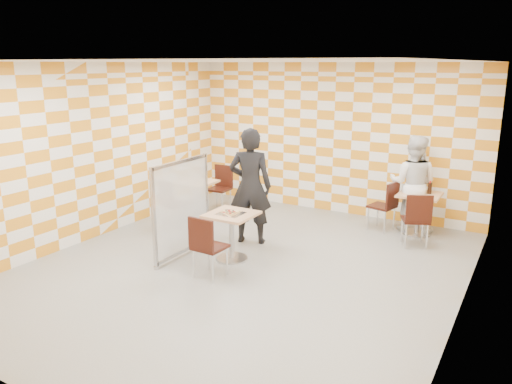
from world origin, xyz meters
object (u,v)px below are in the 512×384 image
(chair_empty_far, at_px, (221,184))
(man_white, at_px, (413,184))
(chair_empty_near, at_px, (171,200))
(sport_bottle, at_px, (416,187))
(second_table, at_px, (419,207))
(chair_second_side, at_px, (387,202))
(partition, at_px, (182,208))
(man_dark, at_px, (250,186))
(soda_bottle, at_px, (430,188))
(main_table, at_px, (232,228))
(empty_table, at_px, (196,193))
(chair_second_front, at_px, (417,216))
(chair_main_front, at_px, (206,243))

(chair_empty_far, relative_size, man_white, 0.53)
(chair_empty_near, bearing_deg, sport_bottle, 28.22)
(second_table, distance_m, chair_second_side, 0.55)
(partition, relative_size, man_white, 0.88)
(chair_empty_far, xyz_separation_m, man_white, (3.75, 0.58, 0.33))
(man_dark, xyz_separation_m, soda_bottle, (2.54, 1.91, -0.13))
(chair_empty_far, xyz_separation_m, soda_bottle, (4.07, 0.50, 0.31))
(main_table, distance_m, empty_table, 2.29)
(chair_empty_far, bearing_deg, soda_bottle, 7.04)
(empty_table, relative_size, soda_bottle, 3.26)
(main_table, distance_m, chair_second_side, 3.05)
(chair_empty_far, bearing_deg, man_dark, -42.50)
(chair_second_side, bearing_deg, main_table, -123.77)
(second_table, height_order, sport_bottle, sport_bottle)
(main_table, relative_size, chair_second_side, 0.81)
(empty_table, bearing_deg, chair_empty_far, 84.23)
(chair_second_front, xyz_separation_m, soda_bottle, (0.02, 0.78, 0.31))
(man_dark, xyz_separation_m, sport_bottle, (2.28, 1.96, -0.14))
(chair_empty_near, height_order, chair_empty_far, same)
(main_table, bearing_deg, chair_empty_near, 158.37)
(chair_main_front, distance_m, man_white, 4.13)
(chair_main_front, relative_size, chair_second_front, 1.00)
(main_table, relative_size, man_dark, 0.38)
(sport_bottle, relative_size, soda_bottle, 0.87)
(soda_bottle, bearing_deg, chair_empty_near, -153.86)
(chair_empty_near, bearing_deg, chair_main_front, -38.97)
(man_white, bearing_deg, sport_bottle, 155.51)
(empty_table, bearing_deg, partition, -59.48)
(empty_table, bearing_deg, man_dark, -21.18)
(empty_table, xyz_separation_m, chair_main_front, (1.85, -2.26, 0.04))
(second_table, relative_size, man_white, 0.43)
(soda_bottle, bearing_deg, chair_empty_far, -172.96)
(second_table, bearing_deg, sport_bottle, 130.00)
(empty_table, xyz_separation_m, man_white, (3.83, 1.36, 0.37))
(chair_empty_far, bearing_deg, man_white, 8.80)
(chair_second_front, relative_size, partition, 0.60)
(chair_second_side, relative_size, man_white, 0.53)
(main_table, bearing_deg, empty_table, 140.49)
(second_table, height_order, chair_main_front, chair_main_front)
(soda_bottle, bearing_deg, man_dark, -143.08)
(chair_main_front, bearing_deg, chair_second_side, 64.26)
(chair_second_front, xyz_separation_m, sport_bottle, (-0.24, 0.84, 0.29))
(man_dark, bearing_deg, main_table, 81.31)
(partition, bearing_deg, soda_bottle, 43.55)
(partition, xyz_separation_m, man_white, (2.83, 3.06, 0.09))
(chair_empty_far, distance_m, sport_bottle, 3.86)
(partition, bearing_deg, chair_second_side, 48.59)
(partition, distance_m, sport_bottle, 4.19)
(second_table, distance_m, chair_empty_far, 3.94)
(chair_empty_far, relative_size, soda_bottle, 4.02)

